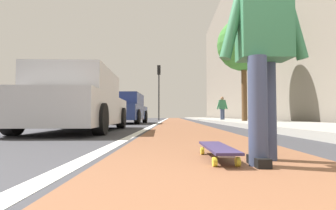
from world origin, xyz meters
name	(u,v)px	position (x,y,z in m)	size (l,w,h in m)	color
ground_plane	(181,125)	(10.00, 0.00, 0.00)	(80.00, 80.00, 0.00)	#38383D
bike_lane_paint	(176,120)	(24.00, 0.00, 0.00)	(56.00, 1.92, 0.00)	brown
lane_stripe_white	(163,121)	(20.00, 1.11, 0.00)	(52.00, 0.16, 0.01)	silver
sidewalk_curb	(225,120)	(18.00, -3.40, 0.07)	(52.00, 3.20, 0.15)	#9E9B93
building_facade	(243,41)	(22.00, -5.92, 6.96)	(40.00, 1.20, 13.93)	slate
skateboard	(218,149)	(1.44, -0.02, 0.09)	(0.85, 0.23, 0.11)	yellow
skater_person	(263,45)	(1.29, -0.36, 0.94)	(0.47, 0.72, 1.64)	#384260
parked_car_near	(79,102)	(5.52, 2.65, 0.70)	(4.56, 2.04, 1.47)	#B7B7BC
parked_car_mid	(125,109)	(12.34, 2.73, 0.73)	(4.48, 1.92, 1.50)	navy
traffic_light	(159,83)	(21.52, 1.51, 3.25)	(0.33, 0.28, 4.75)	#2D2D2D
street_tree_mid	(244,45)	(11.38, -3.00, 3.72)	(2.48, 2.48, 4.98)	brown
pedestrian_distant	(222,107)	(15.71, -2.81, 0.92)	(0.45, 0.70, 1.61)	#384260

